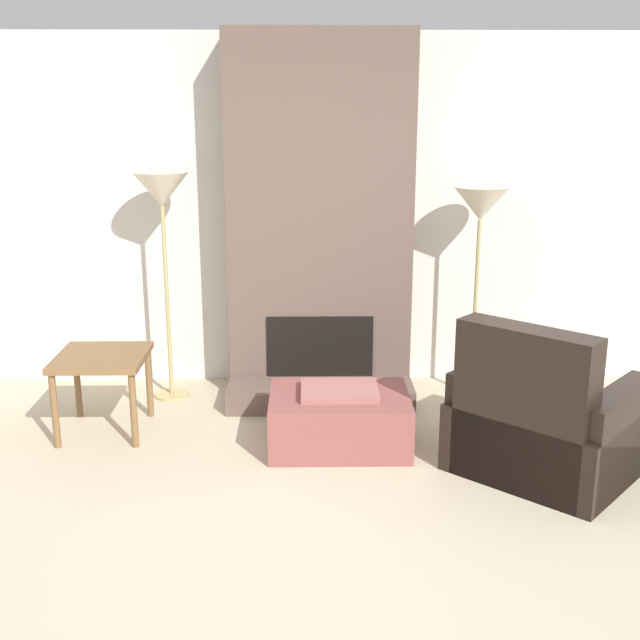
% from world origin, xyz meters
% --- Properties ---
extents(ground_plane, '(24.00, 24.00, 0.00)m').
position_xyz_m(ground_plane, '(0.00, 0.00, 0.00)').
color(ground_plane, beige).
extents(wall_back, '(7.29, 0.06, 2.60)m').
position_xyz_m(wall_back, '(0.00, 2.63, 1.30)').
color(wall_back, silver).
rests_on(wall_back, ground_plane).
extents(fireplace, '(1.33, 0.79, 2.60)m').
position_xyz_m(fireplace, '(0.00, 2.38, 1.22)').
color(fireplace, brown).
rests_on(fireplace, ground_plane).
extents(ottoman, '(0.88, 0.64, 0.39)m').
position_xyz_m(ottoman, '(0.11, 1.34, 0.18)').
color(ottoman, '#8C4C47').
rests_on(ottoman, ground_plane).
extents(armchair, '(1.29, 1.28, 0.94)m').
position_xyz_m(armchair, '(1.28, 0.93, 0.29)').
color(armchair, black).
rests_on(armchair, ground_plane).
extents(side_table, '(0.57, 0.59, 0.53)m').
position_xyz_m(side_table, '(-1.43, 1.59, 0.45)').
color(side_table, brown).
rests_on(side_table, ground_plane).
extents(floor_lamp_left, '(0.39, 0.39, 1.64)m').
position_xyz_m(floor_lamp_left, '(-1.10, 2.23, 1.45)').
color(floor_lamp_left, tan).
rests_on(floor_lamp_left, ground_plane).
extents(floor_lamp_right, '(0.39, 0.39, 1.54)m').
position_xyz_m(floor_lamp_right, '(1.13, 2.23, 1.36)').
color(floor_lamp_right, tan).
rests_on(floor_lamp_right, ground_plane).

